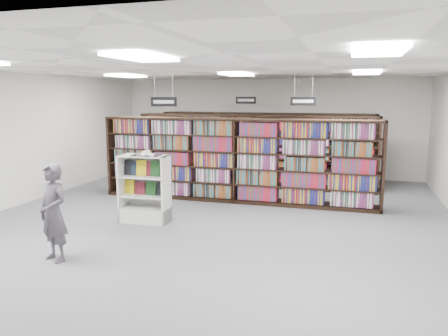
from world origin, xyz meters
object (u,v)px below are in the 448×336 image
(open_book, at_px, (146,154))
(shopper, at_px, (53,213))
(bookshelf_row_near, at_px, (237,160))
(endcap_display, at_px, (146,199))

(open_book, bearing_deg, shopper, -109.56)
(bookshelf_row_near, distance_m, shopper, 5.07)
(bookshelf_row_near, xyz_separation_m, open_book, (-1.31, -2.37, 0.41))
(endcap_display, height_order, shopper, shopper)
(bookshelf_row_near, bearing_deg, shopper, -110.68)
(endcap_display, bearing_deg, bookshelf_row_near, 56.01)
(bookshelf_row_near, distance_m, endcap_display, 2.73)
(bookshelf_row_near, relative_size, open_book, 11.07)
(open_book, xyz_separation_m, shopper, (-0.48, -2.36, -0.67))
(open_book, bearing_deg, bookshelf_row_near, 53.10)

